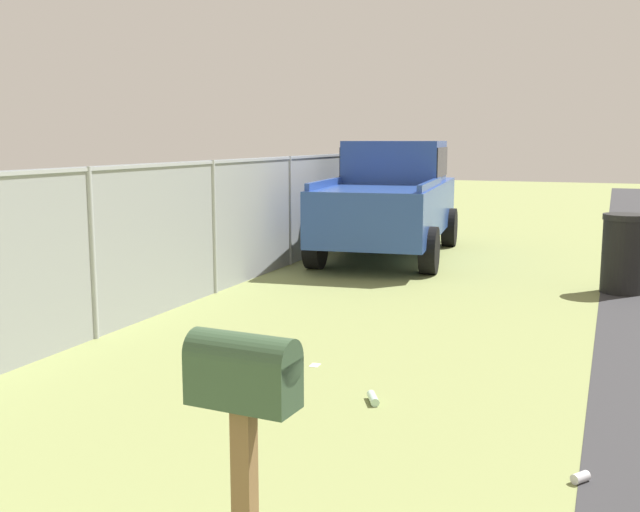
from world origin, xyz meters
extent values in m
cube|color=#334C33|center=(3.60, 0.16, 1.10)|extent=(0.23, 0.49, 0.22)
cylinder|color=#334C33|center=(3.60, 0.16, 1.21)|extent=(0.23, 0.49, 0.20)
cube|color=red|center=(3.71, 0.16, 1.17)|extent=(0.02, 0.04, 0.18)
cube|color=#284793|center=(13.86, 2.52, 0.88)|extent=(5.11, 2.41, 0.90)
cube|color=#284793|center=(14.45, 2.59, 1.71)|extent=(1.86, 1.90, 0.76)
cube|color=black|center=(14.45, 2.59, 1.71)|extent=(1.81, 1.93, 0.53)
cube|color=#284793|center=(12.68, 3.26, 1.39)|extent=(2.56, 0.36, 0.12)
cube|color=#284793|center=(12.87, 1.55, 1.39)|extent=(2.56, 0.36, 0.12)
cylinder|color=black|center=(15.37, 3.63, 0.38)|extent=(0.78, 0.34, 0.76)
cylinder|color=black|center=(15.58, 1.77, 0.38)|extent=(0.78, 0.34, 0.76)
cylinder|color=black|center=(12.13, 3.28, 0.38)|extent=(0.78, 0.34, 0.76)
cylinder|color=black|center=(12.34, 1.41, 0.38)|extent=(0.78, 0.34, 0.76)
cylinder|color=black|center=(11.89, -1.43, 0.51)|extent=(0.57, 0.57, 1.02)
cylinder|color=black|center=(11.89, -1.43, 1.06)|extent=(0.60, 0.60, 0.08)
cylinder|color=#9EA3A8|center=(7.22, 3.84, 0.92)|extent=(0.07, 0.07, 1.84)
cylinder|color=#9EA3A8|center=(9.79, 3.84, 0.92)|extent=(0.07, 0.07, 1.84)
cylinder|color=#9EA3A8|center=(12.37, 3.84, 0.92)|extent=(0.07, 0.07, 1.84)
cylinder|color=#9EA3A8|center=(14.94, 3.84, 0.92)|extent=(0.07, 0.07, 1.84)
cylinder|color=#9EA3A8|center=(17.52, 3.84, 0.92)|extent=(0.07, 0.07, 1.84)
cube|color=#9EA3A8|center=(8.50, 3.84, 1.81)|extent=(18.03, 0.04, 0.04)
cube|color=gray|center=(8.50, 3.84, 0.92)|extent=(18.03, 0.01, 1.84)
cylinder|color=#B2D8BF|center=(6.43, 0.47, 0.04)|extent=(0.23, 0.16, 0.07)
cube|color=silver|center=(7.18, 1.28, 0.00)|extent=(0.12, 0.09, 0.01)
cylinder|color=silver|center=(5.55, -1.17, 0.03)|extent=(0.14, 0.12, 0.07)
camera|label=1|loc=(0.91, -1.26, 2.12)|focal=41.63mm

